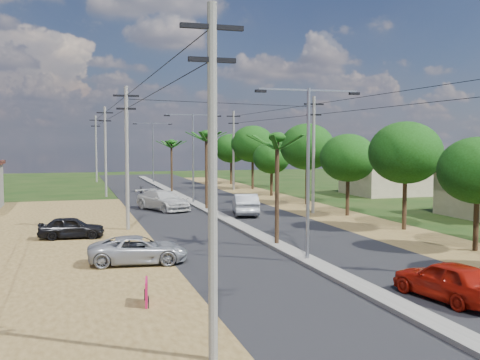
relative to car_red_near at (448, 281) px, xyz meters
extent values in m
plane|color=black|center=(-2.15, 7.22, -0.71)|extent=(160.00, 160.00, 0.00)
cube|color=black|center=(-2.15, 22.22, -0.69)|extent=(12.00, 110.00, 0.04)
cube|color=#605E56|center=(-2.15, 25.22, -0.62)|extent=(1.00, 90.00, 0.18)
cube|color=brown|center=(6.35, 22.22, -0.70)|extent=(5.00, 90.00, 0.03)
cube|color=gray|center=(18.85, 35.22, 0.94)|extent=(7.00, 7.00, 3.30)
cylinder|color=black|center=(7.15, 7.22, 1.21)|extent=(0.28, 0.28, 3.85)
ellipsoid|color=black|center=(7.15, 7.22, 3.41)|extent=(4.00, 4.00, 3.40)
cylinder|color=black|center=(7.55, 14.22, 1.56)|extent=(0.28, 0.28, 4.55)
ellipsoid|color=black|center=(7.55, 14.22, 4.16)|extent=(4.60, 4.60, 3.91)
cylinder|color=black|center=(7.25, 21.22, 1.32)|extent=(0.28, 0.28, 4.06)
ellipsoid|color=black|center=(7.25, 21.22, 3.64)|extent=(4.20, 4.20, 3.57)
cylinder|color=black|center=(7.45, 29.22, 1.67)|extent=(0.28, 0.28, 4.76)
ellipsoid|color=black|center=(7.45, 29.22, 4.39)|extent=(4.80, 4.80, 4.08)
cylinder|color=black|center=(7.05, 37.22, 1.11)|extent=(0.28, 0.28, 3.64)
ellipsoid|color=black|center=(7.05, 37.22, 3.19)|extent=(3.80, 3.80, 3.23)
cylinder|color=black|center=(7.65, 45.22, 1.74)|extent=(0.28, 0.28, 4.90)
ellipsoid|color=black|center=(7.65, 45.22, 4.54)|extent=(5.00, 5.00, 4.25)
cylinder|color=black|center=(7.35, 53.22, 1.46)|extent=(0.28, 0.28, 4.34)
ellipsoid|color=black|center=(7.35, 53.22, 3.94)|extent=(4.40, 4.40, 3.74)
cylinder|color=black|center=(-2.15, 11.22, 2.19)|extent=(0.22, 0.22, 5.80)
cylinder|color=black|center=(-2.15, 27.22, 2.39)|extent=(0.22, 0.22, 6.20)
cylinder|color=black|center=(-2.15, 43.22, 2.04)|extent=(0.22, 0.22, 5.50)
cylinder|color=gray|center=(-2.15, 7.22, 3.29)|extent=(0.16, 0.16, 8.00)
cube|color=gray|center=(-0.95, 7.22, 7.19)|extent=(2.40, 0.08, 0.08)
cube|color=gray|center=(-3.35, 7.22, 7.19)|extent=(2.40, 0.08, 0.08)
cube|color=black|center=(0.15, 7.22, 7.09)|extent=(0.50, 0.18, 0.12)
cube|color=black|center=(-4.45, 7.22, 7.09)|extent=(0.50, 0.18, 0.12)
cylinder|color=gray|center=(-2.15, 32.22, 3.29)|extent=(0.16, 0.16, 8.00)
cube|color=gray|center=(-0.95, 32.22, 7.19)|extent=(2.40, 0.08, 0.08)
cube|color=gray|center=(-3.35, 32.22, 7.19)|extent=(2.40, 0.08, 0.08)
cube|color=black|center=(0.15, 32.22, 7.09)|extent=(0.50, 0.18, 0.12)
cube|color=black|center=(-4.45, 32.22, 7.09)|extent=(0.50, 0.18, 0.12)
cylinder|color=gray|center=(-2.15, 57.22, 3.29)|extent=(0.16, 0.16, 8.00)
cube|color=gray|center=(-0.95, 57.22, 7.19)|extent=(2.40, 0.08, 0.08)
cube|color=gray|center=(-3.35, 57.22, 7.19)|extent=(2.40, 0.08, 0.08)
cube|color=black|center=(0.15, 57.22, 7.09)|extent=(0.50, 0.18, 0.12)
cube|color=black|center=(-4.45, 57.22, 7.09)|extent=(0.50, 0.18, 0.12)
cylinder|color=#605E56|center=(-9.15, -2.78, 3.79)|extent=(0.24, 0.24, 9.00)
cube|color=black|center=(-9.15, -2.78, 7.69)|extent=(1.60, 0.12, 0.12)
cube|color=black|center=(-9.15, -2.78, 6.89)|extent=(1.20, 0.12, 0.12)
cylinder|color=#605E56|center=(-9.15, 19.22, 3.79)|extent=(0.24, 0.24, 9.00)
cube|color=black|center=(-9.15, 19.22, 7.69)|extent=(1.60, 0.12, 0.12)
cube|color=black|center=(-9.15, 19.22, 6.89)|extent=(1.20, 0.12, 0.12)
cylinder|color=#605E56|center=(-9.15, 41.22, 3.79)|extent=(0.24, 0.24, 9.00)
cube|color=black|center=(-9.15, 41.22, 7.69)|extent=(1.60, 0.12, 0.12)
cube|color=black|center=(-9.15, 41.22, 6.89)|extent=(1.20, 0.12, 0.12)
cylinder|color=#605E56|center=(-9.15, 62.22, 3.79)|extent=(0.24, 0.24, 9.00)
cube|color=black|center=(-9.15, 62.22, 7.69)|extent=(1.60, 0.12, 0.12)
cube|color=black|center=(-9.15, 62.22, 6.89)|extent=(1.20, 0.12, 0.12)
cylinder|color=#605E56|center=(5.35, 23.22, 3.79)|extent=(0.24, 0.24, 9.00)
cube|color=black|center=(5.35, 23.22, 7.69)|extent=(1.60, 0.12, 0.12)
cube|color=black|center=(5.35, 23.22, 6.89)|extent=(1.20, 0.12, 0.12)
cylinder|color=#605E56|center=(5.35, 45.22, 3.79)|extent=(0.24, 0.24, 9.00)
cube|color=black|center=(5.35, 45.22, 7.69)|extent=(1.60, 0.12, 0.12)
cube|color=black|center=(5.35, 45.22, 6.89)|extent=(1.20, 0.12, 0.12)
imported|color=maroon|center=(0.00, 0.00, 0.00)|extent=(2.39, 4.40, 1.42)
imported|color=#92959A|center=(0.02, 23.75, 0.10)|extent=(2.72, 5.15, 1.61)
imported|color=#AAAAA6|center=(-5.47, 28.35, 0.09)|extent=(4.30, 5.92, 1.59)
imported|color=#92959A|center=(-9.65, 9.12, -0.09)|extent=(4.70, 2.59, 1.25)
imported|color=black|center=(-12.56, 16.89, -0.08)|extent=(3.78, 1.77, 1.25)
imported|color=black|center=(-3.35, 29.47, -0.29)|extent=(1.06, 1.68, 0.83)
imported|color=black|center=(-5.65, 41.42, -0.24)|extent=(0.48, 1.59, 0.95)
cube|color=#9A0E3C|center=(-10.15, 2.56, -0.26)|extent=(0.22, 1.07, 0.90)
cylinder|color=black|center=(-10.15, 2.07, -0.49)|extent=(0.04, 0.04, 0.45)
cylinder|color=black|center=(-10.15, 3.06, -0.49)|extent=(0.04, 0.04, 0.45)
camera|label=1|loc=(-12.55, -16.35, 4.90)|focal=42.00mm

